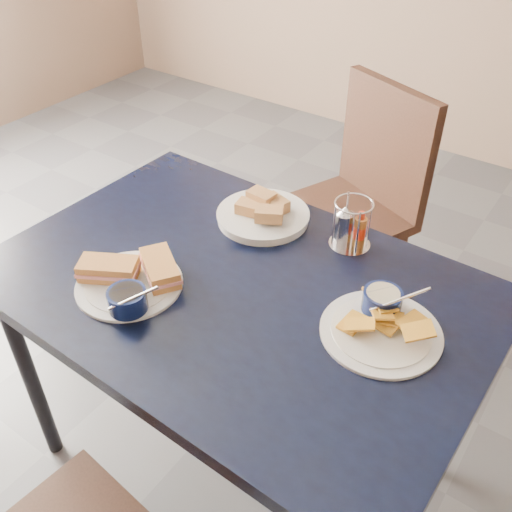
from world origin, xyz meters
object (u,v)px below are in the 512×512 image
Objects in this scene: chair_far at (353,188)px; condiment_caddy at (350,227)px; bread_basket at (263,214)px; sandwich_plate at (131,279)px; dining_table at (237,302)px; plantain_plate at (382,319)px.

chair_far is 0.72m from condiment_caddy.
condiment_caddy is at bearing -65.89° from chair_far.
chair_far is 3.60× the size of bread_basket.
bread_basket is (0.09, 0.42, -0.00)m from sandwich_plate.
condiment_caddy is (0.25, 0.03, 0.04)m from bread_basket.
chair_far reaches higher than sandwich_plate.
sandwich_plate is 0.57m from condiment_caddy.
dining_table is at bearing -116.73° from condiment_caddy.
sandwich_plate is (-0.07, -1.06, 0.25)m from chair_far.
plantain_plate reaches higher than dining_table.
dining_table is at bearing -169.39° from plantain_plate.
condiment_caddy is (0.15, 0.30, 0.12)m from dining_table.
plantain_plate is (0.35, 0.07, 0.09)m from dining_table.
dining_table is 0.29m from bread_basket.
dining_table is 4.57× the size of plantain_plate.
dining_table is 9.07× the size of condiment_caddy.
bread_basket is (0.02, -0.64, 0.24)m from chair_far.
chair_far reaches higher than bread_basket.
condiment_caddy is at bearing 7.92° from bread_basket.
sandwich_plate is 0.43m from bread_basket.
condiment_caddy reaches higher than bread_basket.
chair_far reaches higher than condiment_caddy.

